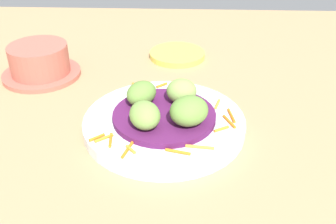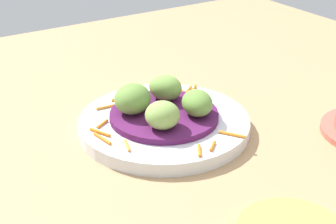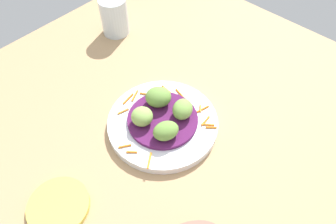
{
  "view_description": "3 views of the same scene",
  "coord_description": "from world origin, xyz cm",
  "px_view_note": "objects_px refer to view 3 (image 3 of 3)",
  "views": [
    {
      "loc": [
        50.7,
        8.52,
        34.63
      ],
      "look_at": [
        4.66,
        6.61,
        6.07
      ],
      "focal_mm": 42.26,
      "sensor_mm": 36.0,
      "label": 1
    },
    {
      "loc": [
        -48.59,
        38.0,
        35.55
      ],
      "look_at": [
        1.04,
        6.45,
        5.61
      ],
      "focal_mm": 53.47,
      "sensor_mm": 36.0,
      "label": 2
    },
    {
      "loc": [
        -26.07,
        -22.02,
        57.25
      ],
      "look_at": [
        4.39,
        5.93,
        5.28
      ],
      "focal_mm": 33.87,
      "sensor_mm": 36.0,
      "label": 3
    }
  ],
  "objects_px": {
    "guac_scoop_center": "(158,97)",
    "guac_scoop_back": "(167,130)",
    "side_plate_small": "(59,206)",
    "water_glass": "(114,16)",
    "guac_scoop_left": "(183,109)",
    "guac_scoop_right": "(142,116)",
    "main_plate": "(163,123)"
  },
  "relations": [
    {
      "from": "guac_scoop_center",
      "to": "guac_scoop_right",
      "type": "relative_size",
      "value": 1.23
    },
    {
      "from": "guac_scoop_left",
      "to": "guac_scoop_center",
      "type": "xyz_separation_m",
      "value": [
        -0.01,
        0.06,
        0.0
      ]
    },
    {
      "from": "main_plate",
      "to": "guac_scoop_back",
      "type": "relative_size",
      "value": 4.46
    },
    {
      "from": "main_plate",
      "to": "guac_scoop_right",
      "type": "relative_size",
      "value": 5.23
    },
    {
      "from": "side_plate_small",
      "to": "water_glass",
      "type": "bearing_deg",
      "value": 36.69
    },
    {
      "from": "main_plate",
      "to": "guac_scoop_right",
      "type": "distance_m",
      "value": 0.06
    },
    {
      "from": "guac_scoop_center",
      "to": "side_plate_small",
      "type": "relative_size",
      "value": 0.5
    },
    {
      "from": "water_glass",
      "to": "main_plate",
      "type": "bearing_deg",
      "value": -115.29
    },
    {
      "from": "guac_scoop_center",
      "to": "guac_scoop_back",
      "type": "xyz_separation_m",
      "value": [
        -0.05,
        -0.07,
        -0.0
      ]
    },
    {
      "from": "guac_scoop_back",
      "to": "side_plate_small",
      "type": "xyz_separation_m",
      "value": [
        -0.23,
        0.05,
        -0.04
      ]
    },
    {
      "from": "guac_scoop_left",
      "to": "side_plate_small",
      "type": "relative_size",
      "value": 0.45
    },
    {
      "from": "side_plate_small",
      "to": "guac_scoop_center",
      "type": "bearing_deg",
      "value": 4.38
    },
    {
      "from": "guac_scoop_center",
      "to": "side_plate_small",
      "type": "distance_m",
      "value": 0.29
    },
    {
      "from": "guac_scoop_right",
      "to": "water_glass",
      "type": "height_order",
      "value": "water_glass"
    },
    {
      "from": "guac_scoop_left",
      "to": "guac_scoop_center",
      "type": "relative_size",
      "value": 0.9
    },
    {
      "from": "main_plate",
      "to": "guac_scoop_right",
      "type": "bearing_deg",
      "value": 145.32
    },
    {
      "from": "water_glass",
      "to": "guac_scoop_left",
      "type": "bearing_deg",
      "value": -108.62
    },
    {
      "from": "guac_scoop_right",
      "to": "guac_scoop_back",
      "type": "bearing_deg",
      "value": -79.68
    },
    {
      "from": "guac_scoop_left",
      "to": "side_plate_small",
      "type": "bearing_deg",
      "value": 172.73
    },
    {
      "from": "guac_scoop_left",
      "to": "guac_scoop_right",
      "type": "distance_m",
      "value": 0.08
    },
    {
      "from": "guac_scoop_right",
      "to": "main_plate",
      "type": "bearing_deg",
      "value": -34.68
    },
    {
      "from": "guac_scoop_right",
      "to": "guac_scoop_back",
      "type": "relative_size",
      "value": 0.85
    },
    {
      "from": "guac_scoop_left",
      "to": "guac_scoop_back",
      "type": "height_order",
      "value": "guac_scoop_left"
    },
    {
      "from": "main_plate",
      "to": "water_glass",
      "type": "distance_m",
      "value": 0.35
    },
    {
      "from": "guac_scoop_left",
      "to": "water_glass",
      "type": "xyz_separation_m",
      "value": [
        0.12,
        0.34,
        0.01
      ]
    },
    {
      "from": "side_plate_small",
      "to": "main_plate",
      "type": "bearing_deg",
      "value": -2.93
    },
    {
      "from": "guac_scoop_right",
      "to": "side_plate_small",
      "type": "relative_size",
      "value": 0.4
    },
    {
      "from": "main_plate",
      "to": "water_glass",
      "type": "relative_size",
      "value": 2.33
    },
    {
      "from": "main_plate",
      "to": "guac_scoop_left",
      "type": "distance_m",
      "value": 0.06
    },
    {
      "from": "guac_scoop_back",
      "to": "water_glass",
      "type": "xyz_separation_m",
      "value": [
        0.17,
        0.35,
        0.01
      ]
    },
    {
      "from": "main_plate",
      "to": "guac_scoop_center",
      "type": "xyz_separation_m",
      "value": [
        0.02,
        0.03,
        0.04
      ]
    },
    {
      "from": "guac_scoop_center",
      "to": "guac_scoop_right",
      "type": "bearing_deg",
      "value": -169.68
    }
  ]
}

